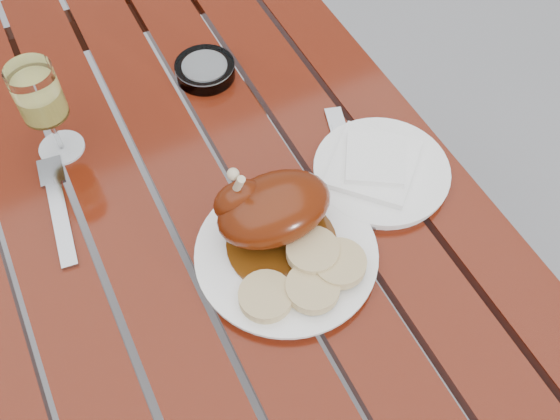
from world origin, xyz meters
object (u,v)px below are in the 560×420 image
object	(u,v)px
table	(215,297)
side_plate	(381,172)
ashtray	(205,70)
dinner_plate	(286,254)
wine_glass	(46,112)

from	to	relation	value
table	side_plate	world-z (taller)	side_plate
side_plate	ashtray	world-z (taller)	ashtray
table	dinner_plate	xyz separation A→B (m)	(0.07, -0.17, 0.38)
table	ashtray	world-z (taller)	ashtray
side_plate	ashtray	xyz separation A→B (m)	(-0.16, 0.33, 0.00)
table	side_plate	bearing A→B (deg)	-20.99
dinner_plate	wine_glass	distance (m)	0.42
wine_glass	side_plate	size ratio (longest dim) A/B	0.81
side_plate	ashtray	bearing A→B (deg)	115.89
table	side_plate	distance (m)	0.48
table	wine_glass	xyz separation A→B (m)	(-0.16, 0.17, 0.46)
dinner_plate	wine_glass	bearing A→B (deg)	124.06
wine_glass	ashtray	xyz separation A→B (m)	(0.27, 0.05, -0.07)
side_plate	dinner_plate	bearing A→B (deg)	-161.67
ashtray	dinner_plate	bearing A→B (deg)	-95.90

